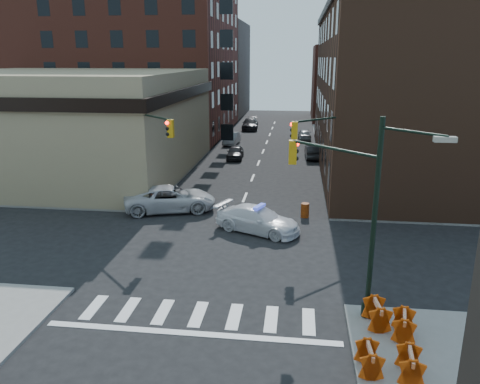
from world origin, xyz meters
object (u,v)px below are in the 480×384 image
(parked_car_wnear, at_px, (235,152))
(barricade_nw_a, at_px, (127,194))
(pickup, at_px, (170,199))
(barricade_se_a, at_px, (404,325))
(police_car, at_px, (258,220))
(barrel_road, at_px, (305,210))
(barrel_bank, at_px, (165,199))
(pedestrian_b, at_px, (85,194))
(parked_car_wfar, at_px, (232,138))
(pedestrian_a, at_px, (108,184))
(parked_car_enear, at_px, (314,151))

(parked_car_wnear, relative_size, barricade_nw_a, 3.76)
(barricade_nw_a, bearing_deg, pickup, -32.29)
(barricade_se_a, bearing_deg, police_car, 41.86)
(barrel_road, relative_size, barrel_bank, 0.89)
(pickup, bearing_deg, barricade_nw_a, 48.67)
(pedestrian_b, bearing_deg, parked_car_wnear, 62.16)
(barricade_nw_a, bearing_deg, parked_car_wfar, 72.05)
(pickup, xyz_separation_m, barrel_road, (9.16, -0.27, -0.38))
(barrel_road, bearing_deg, parked_car_wnear, 111.62)
(police_car, height_order, parked_car_wnear, police_car)
(pedestrian_a, relative_size, barrel_road, 1.76)
(pedestrian_a, relative_size, barricade_se_a, 1.31)
(parked_car_enear, distance_m, barrel_road, 19.17)
(police_car, xyz_separation_m, pickup, (-6.31, 3.28, 0.09))
(pickup, relative_size, barrel_road, 6.47)
(parked_car_wnear, height_order, pedestrian_a, pedestrian_a)
(police_car, height_order, pedestrian_a, pedestrian_a)
(police_car, distance_m, barrel_road, 4.16)
(pedestrian_b, height_order, barricade_nw_a, pedestrian_b)
(parked_car_wnear, distance_m, parked_car_enear, 8.21)
(pickup, distance_m, pedestrian_a, 6.19)
(parked_car_wfar, xyz_separation_m, barrel_bank, (-1.23, -24.85, -0.17))
(parked_car_wfar, bearing_deg, pedestrian_b, -101.55)
(parked_car_enear, distance_m, barricade_se_a, 32.88)
(pedestrian_b, xyz_separation_m, barricade_se_a, (18.72, -13.75, -0.36))
(pickup, bearing_deg, pedestrian_a, 47.26)
(barricade_se_a, xyz_separation_m, barricade_nw_a, (-16.43, 15.64, -0.08))
(pedestrian_a, bearing_deg, barrel_road, 9.26)
(parked_car_wfar, height_order, parked_car_enear, parked_car_enear)
(pickup, bearing_deg, parked_car_wnear, -23.62)
(parked_car_wnear, bearing_deg, barricade_se_a, -73.92)
(parked_car_wnear, distance_m, pedestrian_a, 16.66)
(parked_car_wnear, height_order, barrel_bank, parked_car_wnear)
(pickup, relative_size, parked_car_wnear, 1.55)
(parked_car_wfar, bearing_deg, police_car, -75.99)
(parked_car_enear, height_order, barricade_nw_a, parked_car_enear)
(barrel_bank, bearing_deg, pedestrian_b, -169.18)
(pedestrian_b, height_order, barrel_bank, pedestrian_b)
(parked_car_wfar, distance_m, pedestrian_a, 23.81)
(pedestrian_b, bearing_deg, police_car, -17.08)
(pickup, bearing_deg, parked_car_wfar, -18.00)
(parked_car_wfar, bearing_deg, parked_car_enear, -32.57)
(parked_car_wnear, height_order, parked_car_wfar, parked_car_wfar)
(barrel_road, relative_size, barricade_se_a, 0.75)
(police_car, relative_size, parked_car_enear, 1.11)
(parked_car_wfar, distance_m, barrel_bank, 24.88)
(barricade_se_a, bearing_deg, parked_car_wnear, 29.54)
(parked_car_enear, relative_size, pedestrian_b, 2.81)
(parked_car_enear, relative_size, pedestrian_a, 2.82)
(pedestrian_a, height_order, pedestrian_b, pedestrian_b)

